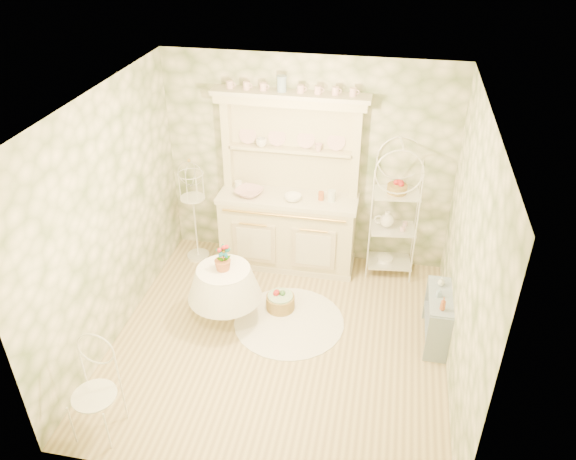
% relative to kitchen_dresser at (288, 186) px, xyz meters
% --- Properties ---
extents(floor, '(3.60, 3.60, 0.00)m').
position_rel_kitchen_dresser_xyz_m(floor, '(0.20, -1.52, -1.15)').
color(floor, tan).
rests_on(floor, ground).
extents(ceiling, '(3.60, 3.60, 0.00)m').
position_rel_kitchen_dresser_xyz_m(ceiling, '(0.20, -1.52, 1.56)').
color(ceiling, white).
rests_on(ceiling, floor).
extents(wall_left, '(3.60, 3.60, 0.00)m').
position_rel_kitchen_dresser_xyz_m(wall_left, '(-1.60, -1.52, 0.21)').
color(wall_left, '#F0E5CA').
rests_on(wall_left, floor).
extents(wall_right, '(3.60, 3.60, 0.00)m').
position_rel_kitchen_dresser_xyz_m(wall_right, '(2.00, -1.52, 0.21)').
color(wall_right, '#F0E5CA').
rests_on(wall_right, floor).
extents(wall_back, '(3.60, 3.60, 0.00)m').
position_rel_kitchen_dresser_xyz_m(wall_back, '(0.20, 0.28, 0.21)').
color(wall_back, '#F0E5CA').
rests_on(wall_back, floor).
extents(wall_front, '(3.60, 3.60, 0.00)m').
position_rel_kitchen_dresser_xyz_m(wall_front, '(0.20, -3.32, 0.21)').
color(wall_front, '#F0E5CA').
rests_on(wall_front, floor).
extents(kitchen_dresser, '(1.87, 0.61, 2.29)m').
position_rel_kitchen_dresser_xyz_m(kitchen_dresser, '(0.00, 0.00, 0.00)').
color(kitchen_dresser, beige).
rests_on(kitchen_dresser, floor).
extents(bakers_rack, '(0.59, 0.46, 1.78)m').
position_rel_kitchen_dresser_xyz_m(bakers_rack, '(1.32, 0.07, -0.26)').
color(bakers_rack, white).
rests_on(bakers_rack, floor).
extents(side_shelf, '(0.36, 0.78, 0.65)m').
position_rel_kitchen_dresser_xyz_m(side_shelf, '(1.88, -1.16, -0.82)').
color(side_shelf, '#889AAD').
rests_on(side_shelf, floor).
extents(round_table, '(0.67, 0.67, 0.64)m').
position_rel_kitchen_dresser_xyz_m(round_table, '(-0.48, -1.27, -0.82)').
color(round_table, white).
rests_on(round_table, floor).
extents(cafe_chair, '(0.35, 0.35, 0.78)m').
position_rel_kitchen_dresser_xyz_m(cafe_chair, '(-1.17, -2.99, -0.76)').
color(cafe_chair, white).
rests_on(cafe_chair, floor).
extents(birdcage_stand, '(0.34, 0.34, 1.36)m').
position_rel_kitchen_dresser_xyz_m(birdcage_stand, '(-1.22, -0.09, -0.46)').
color(birdcage_stand, white).
rests_on(birdcage_stand, floor).
extents(floor_basket, '(0.35, 0.35, 0.22)m').
position_rel_kitchen_dresser_xyz_m(floor_basket, '(0.10, -0.96, -1.03)').
color(floor_basket, '#A38444').
rests_on(floor_basket, floor).
extents(lace_rug, '(1.48, 1.48, 0.01)m').
position_rel_kitchen_dresser_xyz_m(lace_rug, '(0.24, -1.18, -1.14)').
color(lace_rug, white).
rests_on(lace_rug, floor).
extents(bowl_floral, '(0.42, 0.42, 0.08)m').
position_rel_kitchen_dresser_xyz_m(bowl_floral, '(-0.48, -0.07, -0.13)').
color(bowl_floral, white).
rests_on(bowl_floral, kitchen_dresser).
extents(bowl_white, '(0.25, 0.25, 0.07)m').
position_rel_kitchen_dresser_xyz_m(bowl_white, '(0.08, -0.10, -0.13)').
color(bowl_white, white).
rests_on(bowl_white, kitchen_dresser).
extents(cup_left, '(0.16, 0.16, 0.11)m').
position_rel_kitchen_dresser_xyz_m(cup_left, '(-0.36, 0.16, 0.47)').
color(cup_left, white).
rests_on(cup_left, kitchen_dresser).
extents(cup_right, '(0.10, 0.10, 0.09)m').
position_rel_kitchen_dresser_xyz_m(cup_right, '(0.34, 0.16, 0.47)').
color(cup_right, white).
rests_on(cup_right, kitchen_dresser).
extents(potted_geranium, '(0.19, 0.17, 0.31)m').
position_rel_kitchen_dresser_xyz_m(potted_geranium, '(-0.46, -1.28, -0.30)').
color(potted_geranium, '#3F7238').
rests_on(potted_geranium, round_table).
extents(bottle_amber, '(0.06, 0.06, 0.15)m').
position_rel_kitchen_dresser_xyz_m(bottle_amber, '(1.88, -1.39, -0.46)').
color(bottle_amber, '#AF592B').
rests_on(bottle_amber, side_shelf).
extents(bottle_blue, '(0.06, 0.06, 0.10)m').
position_rel_kitchen_dresser_xyz_m(bottle_blue, '(1.85, -1.18, -0.49)').
color(bottle_blue, '#86A4C0').
rests_on(bottle_blue, side_shelf).
extents(bottle_glass, '(0.10, 0.10, 0.10)m').
position_rel_kitchen_dresser_xyz_m(bottle_glass, '(1.88, -0.97, -0.50)').
color(bottle_glass, silver).
rests_on(bottle_glass, side_shelf).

